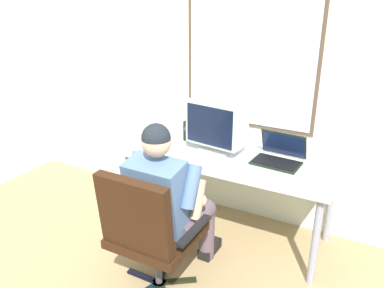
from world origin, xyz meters
The scene contains 8 objects.
wall_rear centered at (-0.01, 2.16, 1.40)m, with size 5.44×0.08×2.80m.
desk centered at (-0.18, 1.75, 0.67)m, with size 1.70×0.71×0.74m.
office_chair centered at (-0.35, 0.82, 0.53)m, with size 0.63×0.56×0.95m.
person_seated centered at (-0.34, 1.08, 0.63)m, with size 0.53×0.74×1.21m.
crt_monitor centered at (-0.29, 1.75, 0.98)m, with size 0.47×0.28×0.42m.
laptop centered at (0.22, 1.80, 0.80)m, with size 0.37×0.32×0.22m.
wine_glass centered at (-0.76, 1.56, 0.84)m, with size 0.08×0.08×0.15m.
desk_speaker centered at (-0.61, 1.87, 0.83)m, with size 0.07×0.10×0.17m.
Camera 1 is at (0.92, -0.94, 2.00)m, focal length 36.94 mm.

